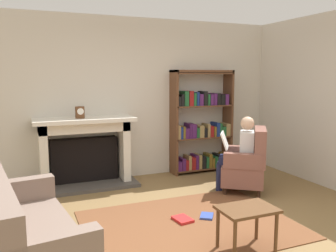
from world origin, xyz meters
TOP-DOWN VIEW (x-y plane):
  - ground at (0.00, 0.00)m, footprint 14.00×14.00m
  - back_wall at (0.00, 2.55)m, footprint 5.60×0.10m
  - side_wall_right at (2.65, 1.25)m, footprint 0.10×5.20m
  - area_rug at (0.00, 0.30)m, footprint 2.40×1.80m
  - fireplace at (-0.87, 2.30)m, footprint 1.57×0.64m
  - mantel_clock at (-0.94, 2.20)m, footprint 0.14×0.14m
  - bookshelf at (1.23, 2.33)m, footprint 1.14×0.32m
  - armchair_reading at (1.33, 1.06)m, footprint 0.88×0.88m
  - seated_reader at (1.24, 1.13)m, footprint 0.59×0.56m
  - sofa_floral at (-1.76, -0.03)m, footprint 0.95×1.78m
  - side_table at (0.26, -0.46)m, footprint 0.56×0.39m
  - scattered_books at (0.08, 0.41)m, footprint 0.55×0.27m

SIDE VIEW (x-z plane):
  - ground at x=0.00m, z-range 0.00..0.00m
  - area_rug at x=0.00m, z-range 0.00..0.01m
  - scattered_books at x=0.08m, z-range 0.01..0.04m
  - sofa_floral at x=-1.76m, z-range -0.10..0.75m
  - side_table at x=0.26m, z-range 0.15..0.60m
  - armchair_reading at x=1.33m, z-range -0.06..0.91m
  - fireplace at x=-0.87m, z-range 0.03..1.13m
  - seated_reader at x=1.24m, z-range 0.05..1.19m
  - bookshelf at x=1.23m, z-range -0.06..1.78m
  - mantel_clock at x=-0.94m, z-range 1.09..1.27m
  - back_wall at x=0.00m, z-range 0.00..2.70m
  - side_wall_right at x=2.65m, z-range 0.00..2.70m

